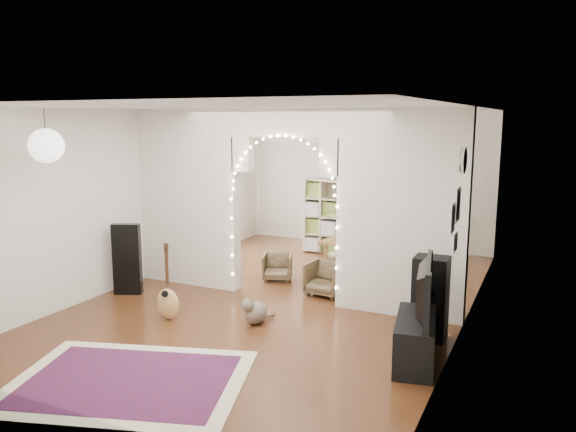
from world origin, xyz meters
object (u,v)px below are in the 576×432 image
at_px(floor_speaker, 430,299).
at_px(dining_chair_left, 326,279).
at_px(acoustic_guitar, 168,292).
at_px(dining_chair_right, 277,267).
at_px(bookcase, 340,217).
at_px(media_console, 415,341).
at_px(dining_table, 367,246).

xyz_separation_m(floor_speaker, dining_chair_left, (-1.71, 1.05, -0.25)).
bearing_deg(acoustic_guitar, dining_chair_right, 59.10).
distance_m(floor_speaker, bookcase, 4.23).
distance_m(media_console, bookcase, 4.87).
relative_size(dining_table, dining_chair_left, 2.47).
relative_size(media_console, dining_chair_left, 1.88).
relative_size(acoustic_guitar, bookcase, 0.60).
relative_size(floor_speaker, dining_chair_left, 1.86).
xyz_separation_m(media_console, dining_chair_right, (-2.70, 2.17, -0.04)).
relative_size(media_console, bookcase, 0.70).
bearing_deg(floor_speaker, bookcase, 124.79).
bearing_deg(media_console, floor_speaker, 79.95).
xyz_separation_m(media_console, dining_table, (-1.25, 2.26, 0.43)).
relative_size(acoustic_guitar, dining_chair_right, 1.83).
bearing_deg(dining_chair_right, bookcase, 60.66).
bearing_deg(media_console, dining_chair_left, 123.78).
distance_m(bookcase, dining_chair_right, 2.13).
bearing_deg(bookcase, media_console, -44.29).
bearing_deg(dining_chair_left, dining_table, 52.01).
xyz_separation_m(dining_table, dining_chair_right, (-1.45, -0.08, -0.47)).
height_order(dining_chair_left, dining_chair_right, dining_chair_left).
xyz_separation_m(floor_speaker, dining_table, (-1.25, 1.53, 0.19)).
bearing_deg(floor_speaker, dining_table, 129.62).
relative_size(floor_speaker, bookcase, 0.70).
bearing_deg(acoustic_guitar, dining_table, 31.16).
distance_m(acoustic_guitar, dining_chair_left, 2.34).
bearing_deg(bookcase, dining_chair_left, -58.21).
distance_m(media_console, dining_chair_right, 3.47).
relative_size(bookcase, dining_chair_right, 3.06).
xyz_separation_m(bookcase, dining_table, (1.14, -1.96, -0.03)).
relative_size(floor_speaker, media_console, 0.99).
bearing_deg(dining_chair_left, dining_chair_right, 164.79).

